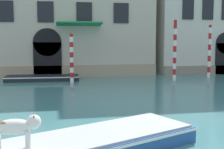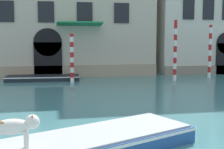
{
  "view_description": "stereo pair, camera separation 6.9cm",
  "coord_description": "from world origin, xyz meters",
  "px_view_note": "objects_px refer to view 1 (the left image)",
  "views": [
    {
      "loc": [
        2.43,
        -2.66,
        3.17
      ],
      "look_at": [
        5.72,
        14.18,
        1.2
      ],
      "focal_mm": 50.0,
      "sensor_mm": 36.0,
      "label": 1
    },
    {
      "loc": [
        2.5,
        -2.67,
        3.17
      ],
      "look_at": [
        5.72,
        14.18,
        1.2
      ],
      "focal_mm": 50.0,
      "sensor_mm": 36.0,
      "label": 2
    }
  ],
  "objects_px": {
    "mooring_pole_3": "(72,58)",
    "mooring_pole_1": "(209,51)",
    "boat_moored_near_palazzo": "(42,78)",
    "dog_on_deck": "(17,127)",
    "boat_foreground": "(76,146)",
    "mooring_pole_0": "(175,50)"
  },
  "relations": [
    {
      "from": "dog_on_deck",
      "to": "mooring_pole_1",
      "type": "xyz_separation_m",
      "value": [
        13.41,
        15.85,
        1.07
      ]
    },
    {
      "from": "dog_on_deck",
      "to": "boat_moored_near_palazzo",
      "type": "relative_size",
      "value": 0.23
    },
    {
      "from": "mooring_pole_0",
      "to": "mooring_pole_3",
      "type": "relative_size",
      "value": 1.29
    },
    {
      "from": "boat_foreground",
      "to": "mooring_pole_3",
      "type": "height_order",
      "value": "mooring_pole_3"
    },
    {
      "from": "boat_foreground",
      "to": "mooring_pole_0",
      "type": "xyz_separation_m",
      "value": [
        8.61,
        14.19,
        2.04
      ]
    },
    {
      "from": "mooring_pole_3",
      "to": "boat_foreground",
      "type": "bearing_deg",
      "value": -93.32
    },
    {
      "from": "boat_moored_near_palazzo",
      "to": "mooring_pole_0",
      "type": "relative_size",
      "value": 1.21
    },
    {
      "from": "boat_moored_near_palazzo",
      "to": "mooring_pole_1",
      "type": "height_order",
      "value": "mooring_pole_1"
    },
    {
      "from": "boat_foreground",
      "to": "mooring_pole_3",
      "type": "relative_size",
      "value": 2.1
    },
    {
      "from": "dog_on_deck",
      "to": "boat_foreground",
      "type": "bearing_deg",
      "value": 20.65
    },
    {
      "from": "boat_foreground",
      "to": "mooring_pole_1",
      "type": "bearing_deg",
      "value": 28.02
    },
    {
      "from": "mooring_pole_1",
      "to": "boat_foreground",
      "type": "bearing_deg",
      "value": -128.37
    },
    {
      "from": "mooring_pole_3",
      "to": "mooring_pole_1",
      "type": "bearing_deg",
      "value": 3.17
    },
    {
      "from": "mooring_pole_0",
      "to": "mooring_pole_1",
      "type": "height_order",
      "value": "mooring_pole_0"
    },
    {
      "from": "boat_foreground",
      "to": "boat_moored_near_palazzo",
      "type": "distance_m",
      "value": 16.06
    },
    {
      "from": "boat_moored_near_palazzo",
      "to": "dog_on_deck",
      "type": "bearing_deg",
      "value": -88.16
    },
    {
      "from": "mooring_pole_0",
      "to": "mooring_pole_1",
      "type": "xyz_separation_m",
      "value": [
        3.37,
        0.94,
        -0.15
      ]
    },
    {
      "from": "mooring_pole_3",
      "to": "mooring_pole_0",
      "type": "bearing_deg",
      "value": -2.41
    },
    {
      "from": "boat_foreground",
      "to": "dog_on_deck",
      "type": "distance_m",
      "value": 1.8
    },
    {
      "from": "mooring_pole_0",
      "to": "mooring_pole_3",
      "type": "bearing_deg",
      "value": 177.59
    },
    {
      "from": "boat_moored_near_palazzo",
      "to": "boat_foreground",
      "type": "bearing_deg",
      "value": -83.07
    },
    {
      "from": "boat_moored_near_palazzo",
      "to": "mooring_pole_0",
      "type": "distance_m",
      "value": 10.3
    }
  ]
}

